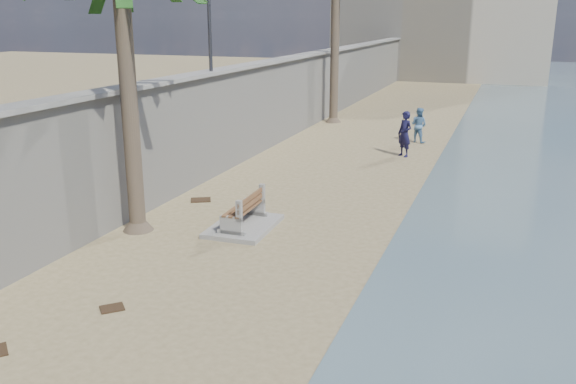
# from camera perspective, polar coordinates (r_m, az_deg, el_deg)

# --- Properties ---
(seawall) EXTENTS (0.45, 70.00, 3.50)m
(seawall) POSITION_cam_1_polar(r_m,az_deg,el_deg) (28.55, 0.18, 8.83)
(seawall) COLOR gray
(seawall) RESTS_ON ground_plane
(wall_cap) EXTENTS (0.80, 70.00, 0.12)m
(wall_cap) POSITION_cam_1_polar(r_m,az_deg,el_deg) (28.38, 0.18, 12.44)
(wall_cap) COLOR gray
(wall_cap) RESTS_ON seawall
(bench_far) EXTENTS (1.57, 2.25, 0.92)m
(bench_far) POSITION_cam_1_polar(r_m,az_deg,el_deg) (16.03, -4.18, -2.04)
(bench_far) COLOR gray
(bench_far) RESTS_ON ground_plane
(person_a) EXTENTS (0.90, 0.85, 2.07)m
(person_a) POSITION_cam_1_polar(r_m,az_deg,el_deg) (24.58, 10.89, 5.66)
(person_a) COLOR #151335
(person_a) RESTS_ON ground_plane
(person_b) EXTENTS (0.99, 0.89, 1.70)m
(person_b) POSITION_cam_1_polar(r_m,az_deg,el_deg) (27.54, 12.14, 6.31)
(person_b) COLOR #527CA9
(person_b) RESTS_ON ground_plane
(debris_c) EXTENTS (0.75, 0.70, 0.03)m
(debris_c) POSITION_cam_1_polar(r_m,az_deg,el_deg) (18.70, -8.17, -0.74)
(debris_c) COLOR #382616
(debris_c) RESTS_ON ground_plane
(debris_d) EXTENTS (0.56, 0.56, 0.03)m
(debris_d) POSITION_cam_1_polar(r_m,az_deg,el_deg) (12.35, -16.14, -10.39)
(debris_d) COLOR #382616
(debris_d) RESTS_ON ground_plane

